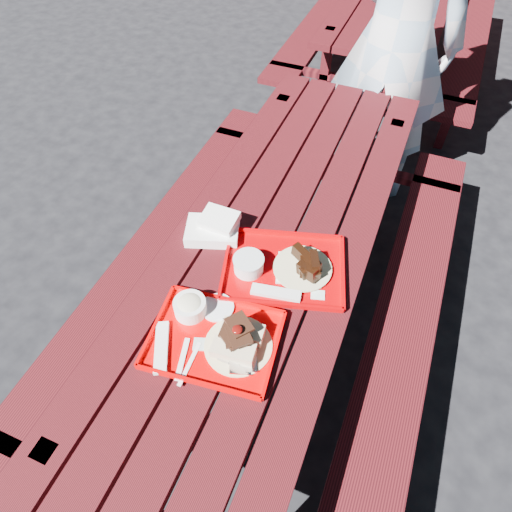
{
  "coord_description": "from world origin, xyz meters",
  "views": [
    {
      "loc": [
        0.39,
        -1.1,
        2.05
      ],
      "look_at": [
        0.0,
        -0.15,
        0.82
      ],
      "focal_mm": 32.0,
      "sensor_mm": 36.0,
      "label": 1
    }
  ],
  "objects_px": {
    "picnic_table_near": "(270,270)",
    "picnic_table_far": "(399,9)",
    "near_tray": "(215,332)",
    "person": "(397,40)",
    "far_tray": "(282,268)"
  },
  "relations": [
    {
      "from": "picnic_table_near",
      "to": "picnic_table_far",
      "type": "bearing_deg",
      "value": 90.0
    },
    {
      "from": "near_tray",
      "to": "picnic_table_near",
      "type": "bearing_deg",
      "value": 88.3
    },
    {
      "from": "picnic_table_near",
      "to": "picnic_table_far",
      "type": "distance_m",
      "value": 2.8
    },
    {
      "from": "picnic_table_far",
      "to": "near_tray",
      "type": "relative_size",
      "value": 5.42
    },
    {
      "from": "near_tray",
      "to": "far_tray",
      "type": "bearing_deg",
      "value": 72.46
    },
    {
      "from": "picnic_table_far",
      "to": "near_tray",
      "type": "xyz_separation_m",
      "value": [
        -0.01,
        -3.26,
        0.22
      ]
    },
    {
      "from": "picnic_table_near",
      "to": "person",
      "type": "xyz_separation_m",
      "value": [
        0.17,
        1.39,
        0.39
      ]
    },
    {
      "from": "picnic_table_near",
      "to": "picnic_table_far",
      "type": "xyz_separation_m",
      "value": [
        0.0,
        2.8,
        0.0
      ]
    },
    {
      "from": "far_tray",
      "to": "near_tray",
      "type": "bearing_deg",
      "value": -107.54
    },
    {
      "from": "person",
      "to": "far_tray",
      "type": "bearing_deg",
      "value": 87.48
    },
    {
      "from": "picnic_table_far",
      "to": "person",
      "type": "relative_size",
      "value": 1.27
    },
    {
      "from": "picnic_table_far",
      "to": "near_tray",
      "type": "height_order",
      "value": "near_tray"
    },
    {
      "from": "near_tray",
      "to": "person",
      "type": "distance_m",
      "value": 1.86
    },
    {
      "from": "near_tray",
      "to": "far_tray",
      "type": "relative_size",
      "value": 0.87
    },
    {
      "from": "far_tray",
      "to": "person",
      "type": "distance_m",
      "value": 1.53
    }
  ]
}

